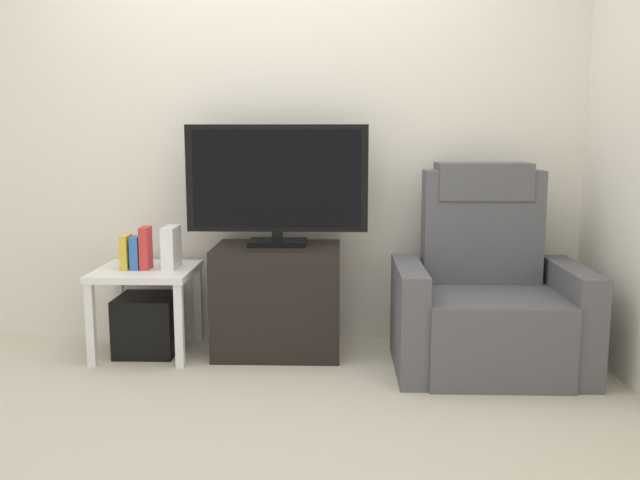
% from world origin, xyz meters
% --- Properties ---
extents(ground_plane, '(6.40, 6.40, 0.00)m').
position_xyz_m(ground_plane, '(0.00, 0.00, 0.00)').
color(ground_plane, beige).
extents(wall_back, '(6.40, 0.06, 2.60)m').
position_xyz_m(wall_back, '(0.00, 1.13, 1.30)').
color(wall_back, silver).
rests_on(wall_back, ground).
extents(tv_stand, '(0.70, 0.49, 0.62)m').
position_xyz_m(tv_stand, '(0.07, 0.82, 0.31)').
color(tv_stand, black).
rests_on(tv_stand, ground).
extents(television, '(1.01, 0.20, 0.67)m').
position_xyz_m(television, '(0.07, 0.84, 0.97)').
color(television, black).
rests_on(television, tv_stand).
extents(recliner_armchair, '(0.98, 0.78, 1.08)m').
position_xyz_m(recliner_armchair, '(1.21, 0.62, 0.37)').
color(recliner_armchair, '#515156').
rests_on(recliner_armchair, ground).
extents(side_table, '(0.54, 0.54, 0.49)m').
position_xyz_m(side_table, '(-0.66, 0.78, 0.41)').
color(side_table, white).
rests_on(side_table, ground).
extents(subwoofer_box, '(0.33, 0.33, 0.33)m').
position_xyz_m(subwoofer_box, '(-0.66, 0.78, 0.17)').
color(subwoofer_box, black).
rests_on(subwoofer_box, ground).
extents(book_leftmost, '(0.04, 0.13, 0.19)m').
position_xyz_m(book_leftmost, '(-0.76, 0.76, 0.59)').
color(book_leftmost, gold).
rests_on(book_leftmost, side_table).
extents(book_middle, '(0.05, 0.11, 0.18)m').
position_xyz_m(book_middle, '(-0.71, 0.76, 0.58)').
color(book_middle, '#3366B2').
rests_on(book_middle, side_table).
extents(book_rightmost, '(0.05, 0.11, 0.24)m').
position_xyz_m(book_rightmost, '(-0.65, 0.76, 0.61)').
color(book_rightmost, red).
rests_on(book_rightmost, side_table).
extents(game_console, '(0.07, 0.20, 0.24)m').
position_xyz_m(game_console, '(-0.52, 0.79, 0.61)').
color(game_console, white).
rests_on(game_console, side_table).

